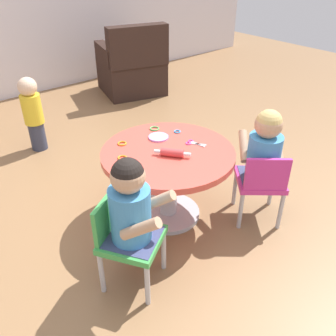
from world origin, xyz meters
The scene contains 15 objects.
ground_plane centered at (0.00, 0.00, 0.00)m, with size 10.00×10.00×0.00m, color olive.
craft_table centered at (0.00, 0.00, 0.38)m, with size 0.85×0.85×0.51m.
child_chair_left centered at (-0.53, -0.29, 0.31)m, with size 0.41×0.41×0.54m.
seated_child_left centered at (-0.51, -0.33, 0.53)m, with size 0.41×0.44×0.51m.
child_chair_right centered at (0.44, -0.42, 0.31)m, with size 0.42×0.42×0.54m.
seated_child_right centered at (0.46, -0.39, 0.53)m, with size 0.43×0.44×0.51m.
armchair_dark centered at (1.22, 2.15, 0.31)m, with size 0.87×0.88×0.85m.
toddler_standing centered at (-0.30, 1.50, 0.36)m, with size 0.17×0.17×0.67m.
rolling_pin centered at (-0.02, -0.07, 0.54)m, with size 0.16×0.19×0.05m.
craft_scissors centered at (0.19, -0.03, 0.51)m, with size 0.10×0.14×0.01m.
playdough_blob_0 centered at (0.06, 0.18, 0.52)m, with size 0.13×0.13×0.01m, color #CC99E5.
cookie_cutter_0 centered at (0.22, 0.16, 0.52)m, with size 0.05×0.05×0.01m, color #3F99D8.
cookie_cutter_1 centered at (-0.17, 0.26, 0.52)m, with size 0.06×0.06×0.01m, color orange.
cookie_cutter_2 centered at (-0.27, 0.10, 0.52)m, with size 0.06×0.06×0.01m, color orange.
cookie_cutter_3 centered at (0.13, 0.30, 0.52)m, with size 0.07×0.07×0.01m, color #4CB259.
Camera 1 is at (-1.28, -1.53, 1.63)m, focal length 38.87 mm.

